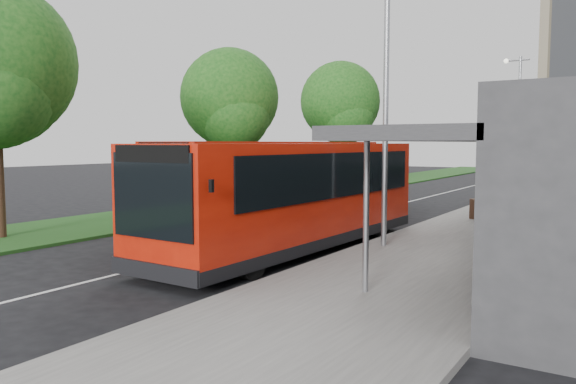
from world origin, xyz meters
name	(u,v)px	position (x,y,z in m)	size (l,w,h in m)	color
ground	(228,247)	(0.00, 0.00, 0.00)	(120.00, 120.00, 0.00)	black
pavement	(544,199)	(6.00, 20.00, 0.07)	(5.00, 80.00, 0.15)	slate
grass_verge	(333,189)	(-7.00, 20.00, 0.05)	(5.00, 80.00, 0.10)	#1A4716
lane_centre_line	(406,202)	(0.00, 15.00, 0.01)	(0.12, 70.00, 0.01)	silver
kerb_dashes	(488,199)	(3.30, 19.00, 0.01)	(0.12, 56.00, 0.01)	silver
tree_mid	(230,104)	(-7.01, 9.05, 5.05)	(4.87, 4.87, 7.83)	#341F15
tree_far	(340,107)	(-7.01, 21.05, 5.58)	(5.37, 5.37, 8.63)	#341F15
lamp_post_near	(383,88)	(4.12, 2.00, 4.72)	(1.44, 0.28, 8.00)	#93949B
lamp_post_far	(517,116)	(4.12, 22.00, 4.72)	(1.44, 0.28, 8.00)	#93949B
bus_main	(295,196)	(1.98, 0.64, 1.60)	(3.11, 11.11, 3.12)	red
bus_second	(276,182)	(-1.38, 4.72, 1.63)	(3.68, 11.43, 3.19)	red
litter_bin	(475,209)	(4.97, 9.37, 0.54)	(0.44, 0.44, 0.79)	#3C2518
bollard	(516,191)	(4.96, 17.75, 0.64)	(0.16, 0.16, 0.97)	#FCF20D
car_near	(525,174)	(2.18, 36.79, 0.57)	(1.34, 3.32, 1.13)	#5F0D0F
car_far	(498,168)	(-1.62, 44.65, 0.63)	(1.33, 3.82, 1.26)	navy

